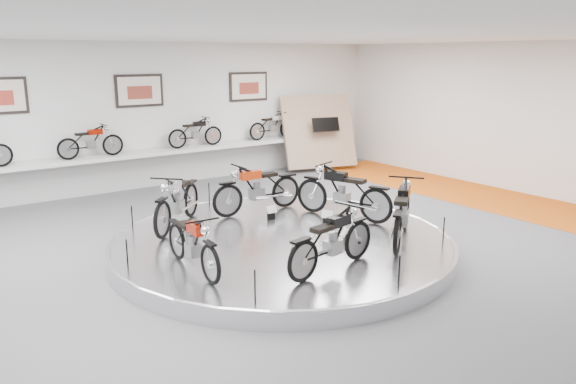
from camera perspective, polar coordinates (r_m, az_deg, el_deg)
floor at (r=10.47m, az=0.38°, el=-6.57°), size 16.00×16.00×0.00m
ceiling at (r=9.83m, az=0.42°, el=15.87°), size 16.00×16.00×0.00m
wall_back at (r=16.08m, az=-14.75°, el=7.44°), size 16.00×0.00×16.00m
wall_right at (r=16.02m, az=24.22°, el=6.67°), size 0.00×14.00×14.00m
orange_carpet_strip at (r=15.34m, az=21.25°, el=-0.91°), size 2.40×12.60×0.01m
dado_band at (r=16.27m, az=-14.42°, el=2.36°), size 15.68×0.04×1.10m
display_platform at (r=10.65m, az=-0.58°, el=-5.36°), size 6.40×6.40×0.30m
platform_rim at (r=10.61m, az=-0.58°, el=-4.75°), size 6.40×6.40×0.10m
shelf at (r=15.94m, az=-14.13°, el=3.79°), size 11.00×0.55×0.10m
poster_center at (r=15.99m, az=-14.85°, el=9.92°), size 1.35×0.06×0.88m
poster_right at (r=17.57m, az=-4.02°, el=10.64°), size 1.35×0.06×0.88m
display_panel at (r=18.24m, az=3.14°, el=6.19°), size 2.56×1.52×2.30m
shelf_bike_b at (r=15.39m, az=-19.40°, el=4.65°), size 1.22×0.43×0.73m
shelf_bike_c at (r=16.49m, az=-9.38°, el=5.80°), size 1.22×0.43×0.73m
shelf_bike_d at (r=17.86m, az=-1.59°, el=6.58°), size 1.22×0.43×0.73m
bike_a at (r=11.75m, az=5.62°, el=0.03°), size 1.27×2.03×1.13m
bike_b at (r=12.14m, az=-3.12°, el=0.42°), size 1.86×0.70×1.09m
bike_c at (r=11.28m, az=-11.20°, el=-0.81°), size 1.82×1.76×1.10m
bike_d at (r=8.96m, az=-9.68°, el=-5.07°), size 0.65×1.64×0.95m
bike_e at (r=8.88m, az=4.50°, el=-4.88°), size 1.79×0.89×1.01m
bike_f at (r=10.40m, az=11.54°, el=-1.99°), size 1.94×1.70×1.13m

